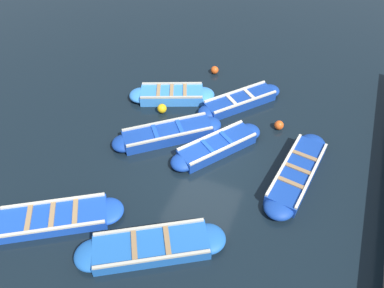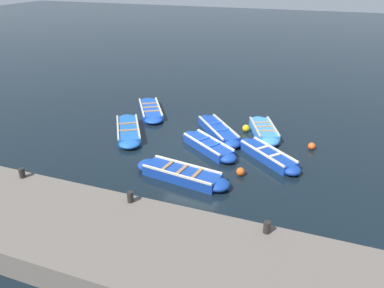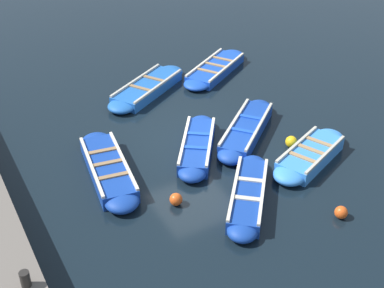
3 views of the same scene
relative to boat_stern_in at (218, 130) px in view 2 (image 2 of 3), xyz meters
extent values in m
plane|color=black|center=(1.58, -0.54, -0.20)|extent=(120.00, 120.00, 0.00)
cube|color=navy|center=(0.00, 0.00, -0.01)|extent=(2.92, 2.66, 0.39)
ellipsoid|color=navy|center=(1.18, 1.00, -0.01)|extent=(1.16, 1.15, 0.39)
ellipsoid|color=navy|center=(-1.18, -1.00, -0.01)|extent=(1.16, 1.15, 0.39)
cube|color=#B2AD9E|center=(-0.26, 0.30, 0.23)|extent=(2.36, 2.01, 0.07)
cube|color=#B2AD9E|center=(0.26, -0.30, 0.23)|extent=(2.36, 2.01, 0.07)
cube|color=#1947B7|center=(0.33, 0.28, 0.21)|extent=(0.61, 0.68, 0.04)
cube|color=#1947B7|center=(-0.33, -0.28, 0.21)|extent=(0.61, 0.68, 0.04)
cube|color=#3884E0|center=(-0.80, 2.08, -0.01)|extent=(2.60, 1.85, 0.39)
ellipsoid|color=#3884E0|center=(0.30, 2.55, -0.01)|extent=(1.20, 1.19, 0.39)
ellipsoid|color=#3884E0|center=(-1.91, 1.60, -0.01)|extent=(1.20, 1.19, 0.39)
cube|color=#B2AD9E|center=(-0.98, 2.49, 0.22)|extent=(2.20, 1.01, 0.07)
cube|color=#B2AD9E|center=(-0.63, 1.67, 0.22)|extent=(2.20, 1.01, 0.07)
cube|color=#9E7A51|center=(-0.33, 2.28, 0.21)|extent=(0.47, 0.84, 0.04)
cube|color=#9E7A51|center=(-0.80, 2.08, 0.21)|extent=(0.47, 0.84, 0.04)
cube|color=#9E7A51|center=(-1.27, 1.87, 0.21)|extent=(0.47, 0.84, 0.04)
cube|color=#1947B7|center=(-1.51, -4.38, -0.05)|extent=(3.07, 2.47, 0.31)
ellipsoid|color=#1947B7|center=(-0.26, -3.59, -0.05)|extent=(1.34, 1.33, 0.31)
ellipsoid|color=#1947B7|center=(-2.77, -5.18, -0.05)|extent=(1.34, 1.33, 0.31)
cube|color=beige|center=(-1.77, -3.98, 0.14)|extent=(2.51, 1.63, 0.07)
cube|color=beige|center=(-1.26, -4.79, 0.14)|extent=(2.51, 1.63, 0.07)
cube|color=#9E7A51|center=(-0.98, -4.04, 0.13)|extent=(0.60, 0.84, 0.04)
cube|color=#9E7A51|center=(-1.51, -4.38, 0.13)|extent=(0.60, 0.84, 0.04)
cube|color=#9E7A51|center=(-2.05, -4.72, 0.13)|extent=(0.60, 0.84, 0.04)
cube|color=#1E59AD|center=(1.46, -4.13, -0.03)|extent=(3.15, 2.49, 0.35)
ellipsoid|color=#1E59AD|center=(2.76, -3.32, -0.03)|extent=(1.34, 1.33, 0.35)
ellipsoid|color=#1E59AD|center=(0.16, -4.93, -0.03)|extent=(1.34, 1.33, 0.35)
cube|color=#B2AD9E|center=(1.20, -3.72, 0.18)|extent=(2.59, 1.64, 0.07)
cube|color=#B2AD9E|center=(1.71, -4.54, 0.18)|extent=(2.59, 1.64, 0.07)
cube|color=olive|center=(1.83, -3.90, 0.17)|extent=(0.60, 0.85, 0.04)
cube|color=olive|center=(1.09, -4.35, 0.17)|extent=(0.60, 0.85, 0.04)
cube|color=navy|center=(1.77, 2.74, -0.02)|extent=(2.41, 2.68, 0.37)
ellipsoid|color=navy|center=(2.67, 3.82, -0.02)|extent=(1.06, 1.06, 0.37)
ellipsoid|color=navy|center=(0.88, 1.65, -0.02)|extent=(1.06, 1.06, 0.37)
cube|color=beige|center=(1.49, 2.97, 0.20)|extent=(1.81, 2.18, 0.07)
cube|color=beige|center=(2.05, 2.51, 0.20)|extent=(1.81, 2.18, 0.07)
cube|color=beige|center=(2.03, 3.05, 0.19)|extent=(0.64, 0.56, 0.04)
cube|color=beige|center=(1.52, 2.43, 0.19)|extent=(0.64, 0.56, 0.04)
cube|color=navy|center=(4.52, -0.08, -0.01)|extent=(1.39, 3.14, 0.39)
ellipsoid|color=navy|center=(4.73, 1.43, -0.01)|extent=(1.01, 1.04, 0.39)
ellipsoid|color=navy|center=(4.30, -1.58, -0.01)|extent=(1.01, 1.04, 0.39)
cube|color=beige|center=(4.08, -0.02, 0.22)|extent=(0.50, 2.96, 0.07)
cube|color=beige|center=(4.96, -0.14, 0.22)|extent=(0.50, 2.96, 0.07)
cube|color=olive|center=(4.61, 0.56, 0.21)|extent=(0.86, 0.26, 0.04)
cube|color=olive|center=(4.52, -0.08, 0.21)|extent=(0.86, 0.26, 0.04)
cube|color=olive|center=(4.42, -0.72, 0.21)|extent=(0.86, 0.26, 0.04)
cube|color=navy|center=(1.79, 0.09, -0.02)|extent=(2.25, 2.70, 0.37)
ellipsoid|color=navy|center=(2.57, 1.19, -0.02)|extent=(1.10, 1.11, 0.37)
ellipsoid|color=navy|center=(1.01, -1.02, -0.02)|extent=(1.10, 1.11, 0.37)
cube|color=beige|center=(1.48, 0.31, 0.21)|extent=(1.59, 2.21, 0.07)
cube|color=beige|center=(2.11, -0.13, 0.21)|extent=(1.59, 2.21, 0.07)
cube|color=#1947B7|center=(2.01, 0.40, 0.19)|extent=(0.69, 0.54, 0.04)
cube|color=#1947B7|center=(1.57, -0.23, 0.19)|extent=(0.69, 0.54, 0.04)
cube|color=#605951|center=(9.03, -0.54, 0.20)|extent=(3.55, 14.55, 0.81)
cylinder|color=black|center=(7.60, -4.76, 0.79)|extent=(0.20, 0.20, 0.35)
cylinder|color=black|center=(7.60, -0.54, 0.79)|extent=(0.20, 0.20, 0.35)
cylinder|color=black|center=(7.60, 3.68, 0.79)|extent=(0.20, 0.20, 0.35)
sphere|color=#E05119|center=(3.47, 1.97, -0.03)|extent=(0.33, 0.33, 0.33)
sphere|color=#E05119|center=(0.13, 4.40, -0.04)|extent=(0.33, 0.33, 0.33)
sphere|color=#EAB214|center=(-0.81, 1.20, -0.02)|extent=(0.35, 0.35, 0.35)
camera|label=1|loc=(4.43, -8.45, 8.91)|focal=35.00mm
camera|label=2|loc=(16.02, 4.63, 7.25)|focal=35.00mm
camera|label=3|loc=(8.29, 11.58, 8.49)|focal=50.00mm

